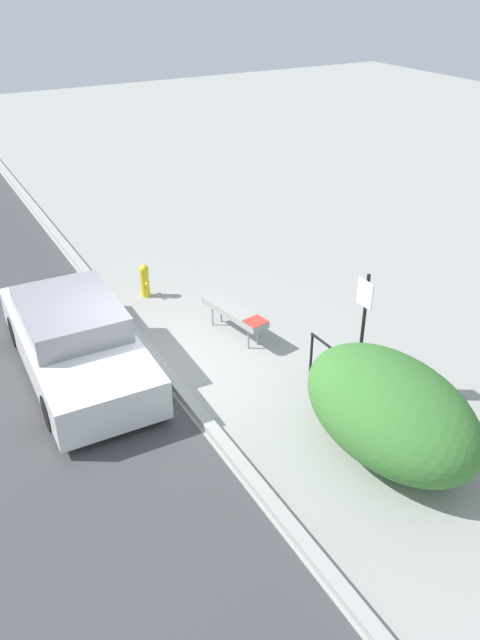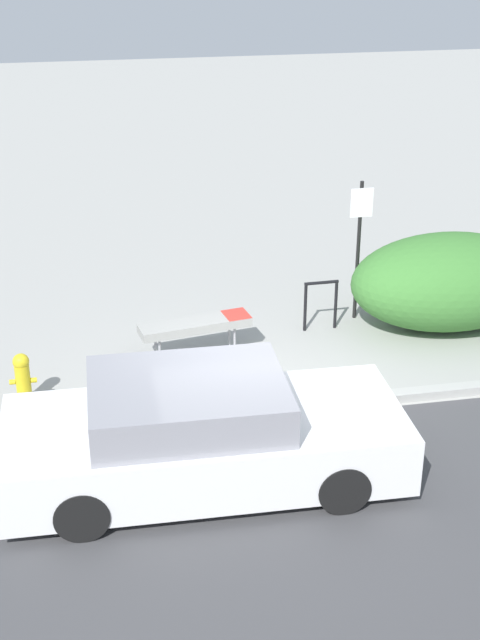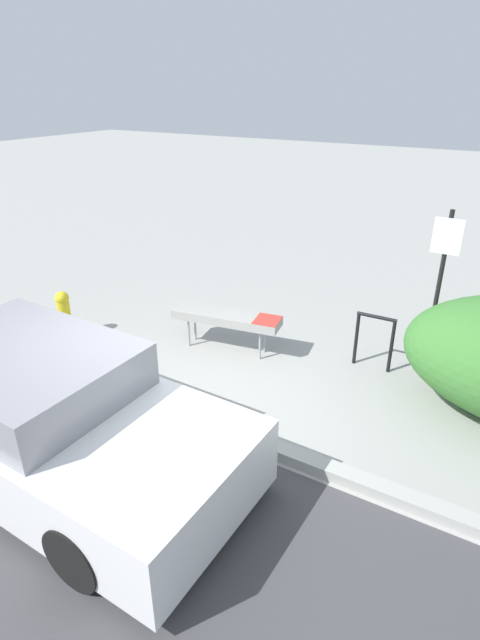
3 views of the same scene
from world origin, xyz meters
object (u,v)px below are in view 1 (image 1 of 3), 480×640
fire_hydrant (145,280)px  parked_car_near (75,340)px  sign_post (363,325)px  bench (234,312)px  bike_rack (320,355)px

fire_hydrant → parked_car_near: 3.02m
sign_post → fire_hydrant: size_ratio=3.01×
bench → parked_car_near: (-0.38, -3.10, 0.09)m
parked_car_near → bench: bearing=84.3°
parked_car_near → bike_rack: bearing=57.7°
fire_hydrant → sign_post: bearing=19.4°
bike_rack → sign_post: 1.15m
bench → parked_car_near: parked_car_near is taller
sign_post → parked_car_near: sign_post is taller
sign_post → parked_car_near: (-3.13, -4.00, -0.77)m
fire_hydrant → bench: bearing=20.7°
bench → fire_hydrant: size_ratio=2.23×
bike_rack → fire_hydrant: (-4.55, -1.53, -0.09)m
bench → bike_rack: bearing=6.3°
fire_hydrant → parked_car_near: bearing=-46.0°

